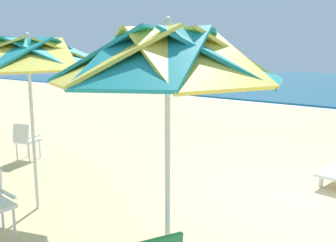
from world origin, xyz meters
TOP-DOWN VIEW (x-y plane):
  - ground_plane at (0.00, 0.00)m, footprint 80.00×80.00m
  - beach_umbrella_0 at (0.07, -3.31)m, footprint 2.10×2.10m
  - beach_umbrella_1 at (-2.93, -3.04)m, footprint 2.62×2.62m
  - plastic_chair_2 at (-5.66, -1.83)m, footprint 0.57×0.59m

SIDE VIEW (x-z plane):
  - ground_plane at x=0.00m, z-range 0.00..0.00m
  - plastic_chair_2 at x=-5.66m, z-range 0.06..0.93m
  - beach_umbrella_0 at x=0.07m, z-range 0.98..3.68m
  - beach_umbrella_1 at x=-2.93m, z-range 1.02..3.72m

